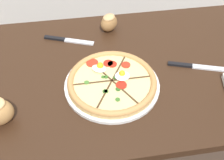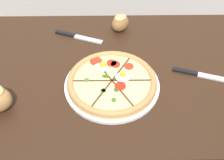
{
  "view_description": "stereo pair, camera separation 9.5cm",
  "coord_description": "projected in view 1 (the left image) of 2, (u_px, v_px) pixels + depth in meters",
  "views": [
    {
      "loc": [
        -0.12,
        -0.74,
        1.47
      ],
      "look_at": [
        -0.01,
        -0.08,
        0.8
      ],
      "focal_mm": 45.0,
      "sensor_mm": 36.0,
      "label": 1
    },
    {
      "loc": [
        -0.02,
        -0.75,
        1.47
      ],
      "look_at": [
        -0.01,
        -0.08,
        0.8
      ],
      "focal_mm": 45.0,
      "sensor_mm": 36.0,
      "label": 2
    }
  ],
  "objects": [
    {
      "name": "knife_main",
      "position": [
        68.0,
        40.0,
        1.15
      ],
      "size": [
        0.2,
        0.09,
        0.01
      ],
      "rotation": [
        0.0,
        0.0,
        -0.36
      ],
      "color": "silver",
      "rests_on": "dining_table"
    },
    {
      "name": "dining_table",
      "position": [
        112.0,
        89.0,
        1.1
      ],
      "size": [
        1.6,
        0.73,
        0.77
      ],
      "color": "#331E11",
      "rests_on": "ground_plane"
    },
    {
      "name": "pizza",
      "position": [
        112.0,
        82.0,
        0.96
      ],
      "size": [
        0.33,
        0.33,
        0.05
      ],
      "color": "white",
      "rests_on": "dining_table"
    },
    {
      "name": "knife_spare",
      "position": [
        196.0,
        66.0,
        1.04
      ],
      "size": [
        0.21,
        0.08,
        0.01
      ],
      "rotation": [
        0.0,
        0.0,
        -0.32
      ],
      "color": "silver",
      "rests_on": "dining_table"
    },
    {
      "name": "bread_piece_mid",
      "position": [
        109.0,
        22.0,
        1.18
      ],
      "size": [
        0.1,
        0.1,
        0.07
      ],
      "rotation": [
        0.0,
        0.0,
        0.75
      ],
      "color": "olive",
      "rests_on": "dining_table"
    }
  ]
}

